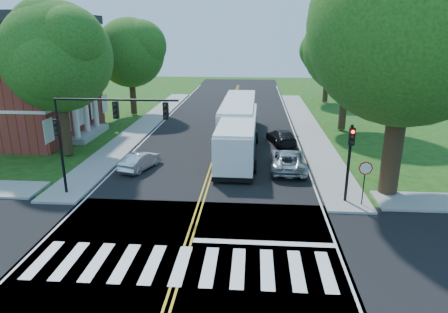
# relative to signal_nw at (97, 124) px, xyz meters

# --- Properties ---
(ground) EXTENTS (140.00, 140.00, 0.00)m
(ground) POSITION_rel_signal_nw_xyz_m (5.86, -6.43, -4.38)
(ground) COLOR #134110
(ground) RESTS_ON ground
(road) EXTENTS (14.00, 96.00, 0.01)m
(road) POSITION_rel_signal_nw_xyz_m (5.86, 11.57, -4.37)
(road) COLOR black
(road) RESTS_ON ground
(cross_road) EXTENTS (60.00, 12.00, 0.01)m
(cross_road) POSITION_rel_signal_nw_xyz_m (5.86, -6.43, -4.37)
(cross_road) COLOR black
(cross_road) RESTS_ON ground
(center_line) EXTENTS (0.36, 70.00, 0.01)m
(center_line) POSITION_rel_signal_nw_xyz_m (5.86, 15.57, -4.36)
(center_line) COLOR gold
(center_line) RESTS_ON road
(edge_line_w) EXTENTS (0.12, 70.00, 0.01)m
(edge_line_w) POSITION_rel_signal_nw_xyz_m (-0.94, 15.57, -4.36)
(edge_line_w) COLOR silver
(edge_line_w) RESTS_ON road
(edge_line_e) EXTENTS (0.12, 70.00, 0.01)m
(edge_line_e) POSITION_rel_signal_nw_xyz_m (12.66, 15.57, -4.36)
(edge_line_e) COLOR silver
(edge_line_e) RESTS_ON road
(crosswalk) EXTENTS (12.60, 3.00, 0.01)m
(crosswalk) POSITION_rel_signal_nw_xyz_m (5.86, -6.93, -4.36)
(crosswalk) COLOR silver
(crosswalk) RESTS_ON road
(stop_bar) EXTENTS (6.60, 0.40, 0.01)m
(stop_bar) POSITION_rel_signal_nw_xyz_m (9.36, -4.83, -4.36)
(stop_bar) COLOR silver
(stop_bar) RESTS_ON road
(sidewalk_nw) EXTENTS (2.60, 40.00, 0.15)m
(sidewalk_nw) POSITION_rel_signal_nw_xyz_m (-2.44, 18.57, -4.30)
(sidewalk_nw) COLOR gray
(sidewalk_nw) RESTS_ON ground
(sidewalk_ne) EXTENTS (2.60, 40.00, 0.15)m
(sidewalk_ne) POSITION_rel_signal_nw_xyz_m (14.16, 18.57, -4.30)
(sidewalk_ne) COLOR gray
(sidewalk_ne) RESTS_ON ground
(tree_ne_big) EXTENTS (10.80, 10.80, 14.91)m
(tree_ne_big) POSITION_rel_signal_nw_xyz_m (16.86, 1.57, 5.24)
(tree_ne_big) COLOR black
(tree_ne_big) RESTS_ON ground
(tree_west_near) EXTENTS (8.00, 8.00, 11.40)m
(tree_west_near) POSITION_rel_signal_nw_xyz_m (-5.64, 7.57, 3.15)
(tree_west_near) COLOR black
(tree_west_near) RESTS_ON ground
(tree_west_far) EXTENTS (7.60, 7.60, 10.67)m
(tree_west_far) POSITION_rel_signal_nw_xyz_m (-5.14, 23.57, 2.62)
(tree_west_far) COLOR black
(tree_west_far) RESTS_ON ground
(tree_east_mid) EXTENTS (8.40, 8.40, 11.93)m
(tree_east_mid) POSITION_rel_signal_nw_xyz_m (17.36, 17.57, 3.48)
(tree_east_mid) COLOR black
(tree_east_mid) RESTS_ON ground
(tree_east_far) EXTENTS (7.20, 7.20, 10.34)m
(tree_east_far) POSITION_rel_signal_nw_xyz_m (18.36, 33.57, 2.48)
(tree_east_far) COLOR black
(tree_east_far) RESTS_ON ground
(signal_nw) EXTENTS (7.15, 0.46, 5.66)m
(signal_nw) POSITION_rel_signal_nw_xyz_m (0.00, 0.00, 0.00)
(signal_nw) COLOR black
(signal_nw) RESTS_ON ground
(signal_ne) EXTENTS (0.30, 0.46, 4.40)m
(signal_ne) POSITION_rel_signal_nw_xyz_m (14.06, 0.01, -1.41)
(signal_ne) COLOR black
(signal_ne) RESTS_ON ground
(stop_sign) EXTENTS (0.76, 0.08, 2.53)m
(stop_sign) POSITION_rel_signal_nw_xyz_m (14.86, -0.45, -2.35)
(stop_sign) COLOR black
(stop_sign) RESTS_ON ground
(bus_lead) EXTENTS (3.14, 12.25, 3.16)m
(bus_lead) POSITION_rel_signal_nw_xyz_m (7.60, 8.37, -2.70)
(bus_lead) COLOR white
(bus_lead) RESTS_ON road
(bus_follow) EXTENTS (3.33, 13.12, 3.39)m
(bus_follow) POSITION_rel_signal_nw_xyz_m (7.37, 14.57, -2.58)
(bus_follow) COLOR white
(bus_follow) RESTS_ON road
(hatchback) EXTENTS (2.36, 3.97, 1.24)m
(hatchback) POSITION_rel_signal_nw_xyz_m (0.86, 4.87, -3.75)
(hatchback) COLOR silver
(hatchback) RESTS_ON road
(suv) EXTENTS (2.60, 5.29, 1.45)m
(suv) POSITION_rel_signal_nw_xyz_m (11.22, 5.50, -3.64)
(suv) COLOR #A7A8AE
(suv) RESTS_ON road
(dark_sedan) EXTENTS (2.77, 4.74, 1.29)m
(dark_sedan) POSITION_rel_signal_nw_xyz_m (11.18, 12.26, -3.72)
(dark_sedan) COLOR black
(dark_sedan) RESTS_ON road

